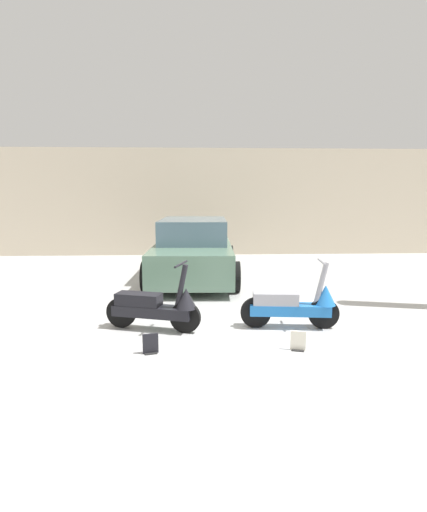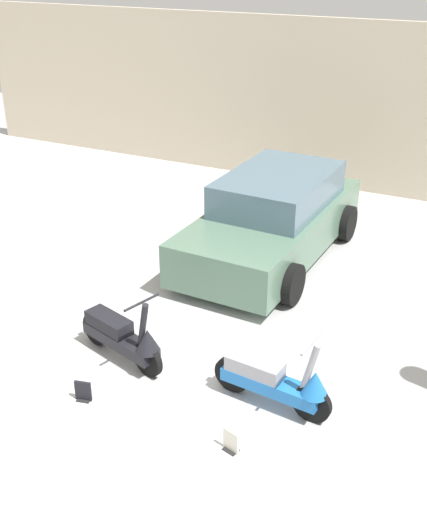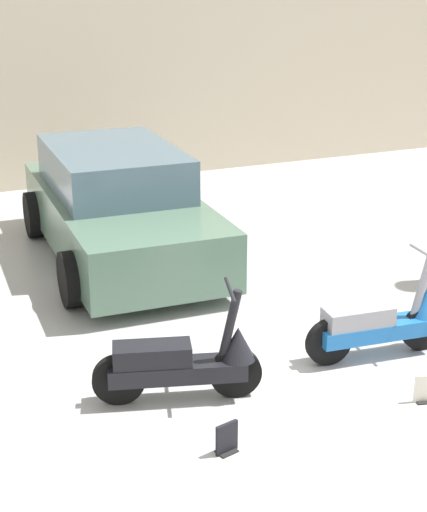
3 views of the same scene
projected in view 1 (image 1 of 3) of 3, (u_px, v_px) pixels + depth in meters
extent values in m
plane|color=#B2B2B2|center=(221.00, 348.00, 5.30)|extent=(28.00, 28.00, 0.00)
cube|color=beige|center=(205.00, 202.00, 13.27)|extent=(19.60, 0.12, 3.52)
cylinder|color=black|center=(185.00, 317.00, 5.85)|extent=(0.47, 0.21, 0.46)
cylinder|color=black|center=(121.00, 312.00, 6.09)|extent=(0.47, 0.21, 0.46)
cube|color=black|center=(152.00, 311.00, 5.96)|extent=(1.24, 0.61, 0.16)
cube|color=black|center=(139.00, 299.00, 5.99)|extent=(0.72, 0.45, 0.18)
cylinder|color=black|center=(181.00, 286.00, 5.79)|extent=(0.23, 0.14, 0.66)
cylinder|color=black|center=(181.00, 264.00, 5.74)|extent=(0.18, 0.52, 0.03)
cone|color=black|center=(186.00, 298.00, 5.80)|extent=(0.38, 0.38, 0.30)
cylinder|color=black|center=(324.00, 314.00, 6.04)|extent=(0.47, 0.12, 0.46)
cylinder|color=black|center=(256.00, 313.00, 6.09)|extent=(0.47, 0.12, 0.46)
cube|color=#1E66B2|center=(290.00, 309.00, 6.05)|extent=(1.23, 0.40, 0.16)
cube|color=gray|center=(275.00, 298.00, 6.04)|extent=(0.70, 0.33, 0.18)
cylinder|color=gray|center=(321.00, 284.00, 5.97)|extent=(0.22, 0.10, 0.66)
cylinder|color=gray|center=(322.00, 262.00, 5.92)|extent=(0.08, 0.54, 0.03)
cone|color=#1E66B2|center=(326.00, 295.00, 5.99)|extent=(0.34, 0.34, 0.30)
cube|color=#51705B|center=(193.00, 257.00, 9.56)|extent=(1.90, 4.26, 0.70)
cube|color=slate|center=(194.00, 230.00, 9.71)|extent=(1.63, 2.41, 0.55)
cylinder|color=black|center=(234.00, 277.00, 8.31)|extent=(0.24, 0.65, 0.64)
cylinder|color=black|center=(147.00, 277.00, 8.29)|extent=(0.24, 0.65, 0.64)
cylinder|color=black|center=(229.00, 257.00, 10.88)|extent=(0.24, 0.65, 0.64)
cylinder|color=black|center=(162.00, 257.00, 10.87)|extent=(0.24, 0.65, 0.64)
cube|color=black|center=(151.00, 353.00, 5.12)|extent=(0.18, 0.15, 0.01)
cube|color=black|center=(151.00, 343.00, 5.10)|extent=(0.20, 0.08, 0.26)
cube|color=black|center=(298.00, 350.00, 5.21)|extent=(0.19, 0.16, 0.01)
cube|color=silver|center=(298.00, 341.00, 5.20)|extent=(0.20, 0.08, 0.26)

